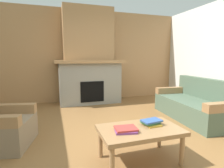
# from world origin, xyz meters

# --- Properties ---
(ground) EXTENTS (9.00, 9.00, 0.00)m
(ground) POSITION_xyz_m (0.00, 0.00, 0.00)
(ground) COLOR brown
(wall_back_wood_panel) EXTENTS (6.00, 0.12, 2.70)m
(wall_back_wood_panel) POSITION_xyz_m (0.00, 3.00, 1.35)
(wall_back_wood_panel) COLOR #A87A4C
(wall_back_wood_panel) RESTS_ON ground
(fireplace) EXTENTS (1.90, 0.82, 2.70)m
(fireplace) POSITION_xyz_m (0.00, 2.62, 1.16)
(fireplace) COLOR gray
(fireplace) RESTS_ON ground
(couch) EXTENTS (0.97, 1.86, 0.85)m
(couch) POSITION_xyz_m (1.87, 0.49, 0.29)
(couch) COLOR #4C604C
(couch) RESTS_ON ground
(coffee_table) EXTENTS (1.00, 0.60, 0.43)m
(coffee_table) POSITION_xyz_m (-0.01, -0.62, 0.38)
(coffee_table) COLOR #997047
(coffee_table) RESTS_ON ground
(book_stack_near_edge) EXTENTS (0.28, 0.24, 0.04)m
(book_stack_near_edge) POSITION_xyz_m (-0.21, -0.66, 0.45)
(book_stack_near_edge) COLOR #7A3D84
(book_stack_near_edge) RESTS_ON coffee_table
(book_stack_center) EXTENTS (0.27, 0.23, 0.07)m
(book_stack_center) POSITION_xyz_m (0.18, -0.56, 0.47)
(book_stack_center) COLOR gold
(book_stack_center) RESTS_ON coffee_table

